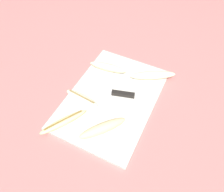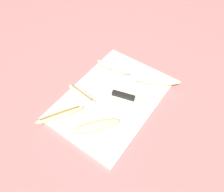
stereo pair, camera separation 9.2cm
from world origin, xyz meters
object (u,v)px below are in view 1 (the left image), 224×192
at_px(banana_bright_far, 82,98).
at_px(banana_cream_curved, 108,67).
at_px(banana_golden_short, 64,122).
at_px(knife, 117,93).
at_px(banana_mellow_near, 103,128).
at_px(banana_pale_long, 153,75).

bearing_deg(banana_bright_far, banana_cream_curved, -5.37).
bearing_deg(banana_golden_short, banana_bright_far, -1.42).
xyz_separation_m(knife, banana_mellow_near, (-0.18, -0.03, 0.01)).
bearing_deg(knife, banana_mellow_near, 172.63).
height_order(banana_golden_short, banana_mellow_near, banana_mellow_near).
distance_m(banana_golden_short, banana_pale_long, 0.44).
xyz_separation_m(banana_cream_curved, banana_mellow_near, (-0.30, -0.13, -0.00)).
bearing_deg(banana_pale_long, banana_golden_short, 148.99).
relative_size(knife, banana_cream_curved, 1.35).
xyz_separation_m(banana_golden_short, banana_bright_far, (0.13, -0.00, -0.00)).
bearing_deg(banana_pale_long, knife, 147.06).
distance_m(banana_pale_long, banana_cream_curved, 0.21).
relative_size(banana_pale_long, banana_cream_curved, 1.12).
xyz_separation_m(knife, banana_golden_short, (-0.22, 0.12, 0.00)).
relative_size(banana_pale_long, banana_mellow_near, 1.16).
height_order(knife, banana_cream_curved, banana_cream_curved).
xyz_separation_m(banana_pale_long, banana_cream_curved, (-0.05, 0.21, 0.00)).
relative_size(banana_cream_curved, banana_bright_far, 1.11).
xyz_separation_m(banana_mellow_near, banana_bright_far, (0.09, 0.15, -0.01)).
height_order(banana_pale_long, banana_bright_far, banana_pale_long).
bearing_deg(banana_mellow_near, banana_pale_long, -12.71).
height_order(knife, banana_pale_long, banana_pale_long).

